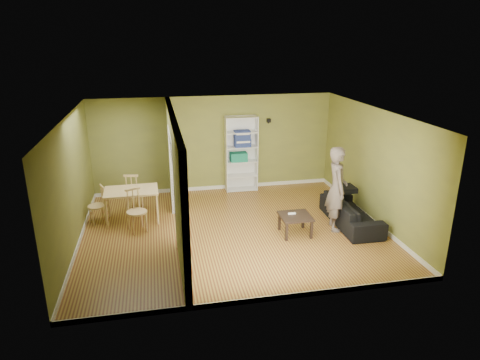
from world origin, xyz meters
name	(u,v)px	position (x,y,z in m)	size (l,w,h in m)	color
room_shell	(233,175)	(0.00, 0.00, 1.30)	(6.50, 6.50, 6.50)	#AE8F39
partition	(176,178)	(-1.20, 0.00, 1.30)	(0.22, 5.50, 2.60)	olive
wall_speaker	(269,121)	(1.50, 2.69, 1.90)	(0.10, 0.10, 0.10)	black
sofa	(351,208)	(2.70, -0.19, 0.38)	(0.86, 2.00, 0.76)	#252529
person	(337,182)	(2.24, -0.33, 1.10)	(0.63, 0.80, 2.21)	slate
bookshelf	(241,154)	(0.71, 2.61, 1.03)	(0.87, 0.38, 2.07)	white
paper_box_teal	(239,157)	(0.63, 2.56, 0.96)	(0.46, 0.30, 0.23)	#0A544E
paper_box_navy_b	(242,142)	(0.74, 2.56, 1.36)	(0.43, 0.28, 0.22)	navy
paper_box_navy_c	(242,135)	(0.73, 2.56, 1.57)	(0.42, 0.28, 0.22)	navy
coffee_table	(295,218)	(1.29, -0.44, 0.37)	(0.66, 0.66, 0.44)	black
game_controller	(292,213)	(1.23, -0.36, 0.45)	(0.17, 0.04, 0.03)	white
dining_table	(131,193)	(-2.18, 1.01, 0.67)	(1.20, 0.80, 0.75)	#DDB986
chair_left	(97,205)	(-2.97, 1.01, 0.44)	(0.40, 0.40, 0.88)	tan
chair_near	(137,211)	(-2.06, 0.39, 0.48)	(0.44, 0.44, 0.96)	#D7C081
chair_far	(134,191)	(-2.16, 1.64, 0.49)	(0.45, 0.45, 0.97)	tan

